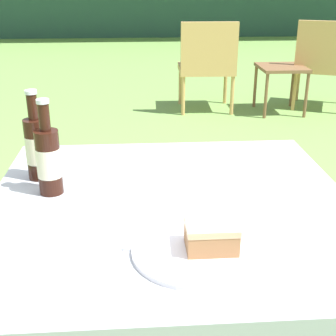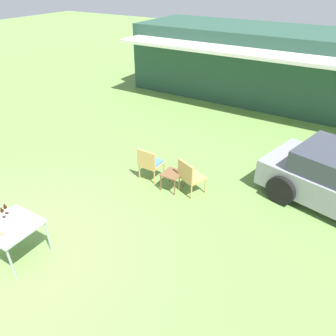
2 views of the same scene
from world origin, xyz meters
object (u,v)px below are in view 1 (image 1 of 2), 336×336
wicker_chair_plain (323,60)px  garden_side_table (281,72)px  wicker_chair_cushioned (207,62)px  cola_bottle_near (49,159)px  cola_bottle_far (37,147)px  cake_on_plate (202,245)px  patio_table (171,226)px

wicker_chair_plain → garden_side_table: size_ratio=1.86×
wicker_chair_cushioned → garden_side_table: (0.72, -0.10, -0.09)m
cola_bottle_near → cola_bottle_far: (-0.05, 0.10, 0.00)m
cola_bottle_near → garden_side_table: bearing=63.9°
cake_on_plate → patio_table: bearing=100.9°
wicker_chair_cushioned → cake_on_plate: wicker_chair_cushioned is taller
garden_side_table → cake_on_plate: bearing=-109.5°
garden_side_table → cola_bottle_far: bearing=-117.5°
wicker_chair_cushioned → cola_bottle_near: (-0.92, -3.43, 0.36)m
cola_bottle_near → cola_bottle_far: bearing=115.7°
wicker_chair_plain → cola_bottle_near: (-2.07, -3.42, 0.35)m
wicker_chair_plain → cake_on_plate: wicker_chair_plain is taller
patio_table → cake_on_plate: bearing=-79.1°
garden_side_table → patio_table: 3.67m
patio_table → cake_on_plate: cake_on_plate is taller
wicker_chair_cushioned → garden_side_table: 0.73m
wicker_chair_plain → cake_on_plate: (-1.72, -3.73, 0.28)m
garden_side_table → patio_table: size_ratio=0.52×
cake_on_plate → cola_bottle_near: size_ratio=1.04×
cola_bottle_near → wicker_chair_plain: bearing=58.8°
wicker_chair_cushioned → wicker_chair_plain: bearing=-179.0°
cola_bottle_far → wicker_chair_cushioned: bearing=73.8°
patio_table → cola_bottle_near: 0.35m
wicker_chair_plain → cake_on_plate: bearing=88.0°
wicker_chair_cushioned → cola_bottle_near: 3.57m
cake_on_plate → wicker_chair_cushioned: bearing=81.3°
wicker_chair_cushioned → patio_table: wicker_chair_cushioned is taller
wicker_chair_plain → patio_table: bearing=86.0°
wicker_chair_plain → patio_table: 3.92m
wicker_chair_cushioned → wicker_chair_plain: same height
patio_table → cola_bottle_near: cola_bottle_near is taller
patio_table → cola_bottle_far: bearing=153.3°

